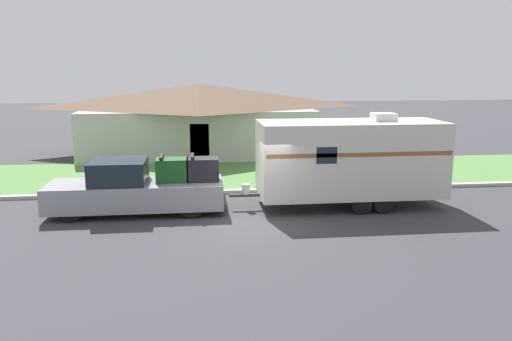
% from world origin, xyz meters
% --- Properties ---
extents(ground_plane, '(120.00, 120.00, 0.00)m').
position_xyz_m(ground_plane, '(0.00, 0.00, 0.00)').
color(ground_plane, '#38383D').
extents(curb_strip, '(80.00, 0.30, 0.14)m').
position_xyz_m(curb_strip, '(0.00, 3.75, 0.07)').
color(curb_strip, '#ADADA8').
rests_on(curb_strip, ground_plane).
extents(lawn_strip, '(80.00, 7.00, 0.03)m').
position_xyz_m(lawn_strip, '(0.00, 7.40, 0.01)').
color(lawn_strip, '#568442').
rests_on(lawn_strip, ground_plane).
extents(house_across_street, '(13.95, 8.19, 4.08)m').
position_xyz_m(house_across_street, '(-1.71, 14.17, 2.11)').
color(house_across_street, '#B2B2A8').
rests_on(house_across_street, ground_plane).
extents(pickup_truck, '(6.07, 2.03, 2.01)m').
position_xyz_m(pickup_truck, '(-3.86, 1.36, 0.87)').
color(pickup_truck, black).
rests_on(pickup_truck, ground_plane).
extents(travel_trailer, '(7.63, 2.46, 3.38)m').
position_xyz_m(travel_trailer, '(3.65, 1.36, 1.77)').
color(travel_trailer, black).
rests_on(travel_trailer, ground_plane).
extents(mailbox, '(0.48, 0.20, 1.31)m').
position_xyz_m(mailbox, '(6.35, 4.34, 1.01)').
color(mailbox, brown).
rests_on(mailbox, ground_plane).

